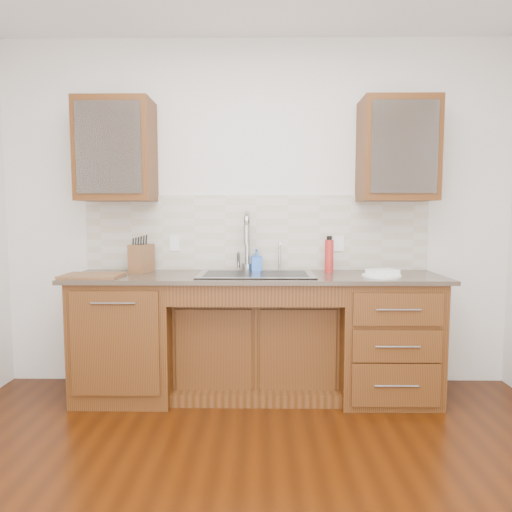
{
  "coord_description": "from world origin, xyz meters",
  "views": [
    {
      "loc": [
        0.04,
        -1.88,
        1.35
      ],
      "look_at": [
        0.0,
        1.4,
        1.05
      ],
      "focal_mm": 32.0,
      "sensor_mm": 36.0,
      "label": 1
    }
  ],
  "objects_px": {
    "water_bottle": "(329,256)",
    "knife_block": "(141,258)",
    "soap_bottle": "(256,260)",
    "plate": "(382,276)",
    "cutting_board": "(92,275)"
  },
  "relations": [
    {
      "from": "plate",
      "to": "knife_block",
      "type": "height_order",
      "value": "knife_block"
    },
    {
      "from": "plate",
      "to": "knife_block",
      "type": "xyz_separation_m",
      "value": [
        -1.76,
        0.24,
        0.1
      ]
    },
    {
      "from": "soap_bottle",
      "to": "water_bottle",
      "type": "relative_size",
      "value": 0.71
    },
    {
      "from": "water_bottle",
      "to": "cutting_board",
      "type": "distance_m",
      "value": 1.74
    },
    {
      "from": "soap_bottle",
      "to": "plate",
      "type": "xyz_separation_m",
      "value": [
        0.89,
        -0.26,
        -0.08
      ]
    },
    {
      "from": "soap_bottle",
      "to": "water_bottle",
      "type": "height_order",
      "value": "water_bottle"
    },
    {
      "from": "water_bottle",
      "to": "soap_bottle",
      "type": "bearing_deg",
      "value": 178.27
    },
    {
      "from": "knife_block",
      "to": "cutting_board",
      "type": "relative_size",
      "value": 0.53
    },
    {
      "from": "plate",
      "to": "cutting_board",
      "type": "bearing_deg",
      "value": -179.29
    },
    {
      "from": "soap_bottle",
      "to": "plate",
      "type": "distance_m",
      "value": 0.93
    },
    {
      "from": "plate",
      "to": "knife_block",
      "type": "distance_m",
      "value": 1.78
    },
    {
      "from": "soap_bottle",
      "to": "knife_block",
      "type": "height_order",
      "value": "knife_block"
    },
    {
      "from": "water_bottle",
      "to": "plate",
      "type": "height_order",
      "value": "water_bottle"
    },
    {
      "from": "soap_bottle",
      "to": "knife_block",
      "type": "bearing_deg",
      "value": 174.24
    },
    {
      "from": "water_bottle",
      "to": "knife_block",
      "type": "bearing_deg",
      "value": -179.52
    }
  ]
}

